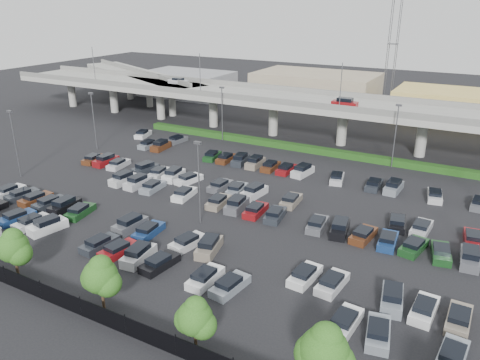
{
  "coord_description": "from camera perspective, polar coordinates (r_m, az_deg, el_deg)",
  "views": [
    {
      "loc": [
        29.02,
        -50.6,
        25.52
      ],
      "look_at": [
        -0.23,
        2.44,
        2.0
      ],
      "focal_mm": 35.0,
      "sensor_mm": 36.0,
      "label": 1
    }
  ],
  "objects": [
    {
      "name": "on_ramp",
      "position": [
        125.29,
        -12.17,
        12.19
      ],
      "size": [
        50.93,
        30.13,
        8.8
      ],
      "color": "gray",
      "rests_on": "ground"
    },
    {
      "name": "tree_row",
      "position": [
        43.19,
        -18.07,
        -10.58
      ],
      "size": [
        65.07,
        3.66,
        5.94
      ],
      "color": "#332316",
      "rests_on": "ground"
    },
    {
      "name": "ground",
      "position": [
        63.67,
        -0.88,
        -2.41
      ],
      "size": [
        280.0,
        280.0,
        0.0
      ],
      "primitive_type": "plane",
      "color": "black"
    },
    {
      "name": "fence",
      "position": [
        44.29,
        -19.78,
        -13.98
      ],
      "size": [
        70.0,
        0.1,
        2.0
      ],
      "color": "black",
      "rests_on": "ground"
    },
    {
      "name": "parked_cars",
      "position": [
        61.15,
        -2.93,
        -2.85
      ],
      "size": [
        63.09,
        41.69,
        1.67
      ],
      "color": "#17421B",
      "rests_on": "ground"
    },
    {
      "name": "comm_tower",
      "position": [
        127.47,
        18.18,
        15.76
      ],
      "size": [
        2.4,
        2.4,
        30.0
      ],
      "color": "#4F4F54",
      "rests_on": "ground"
    },
    {
      "name": "overpass",
      "position": [
        89.55,
        9.3,
        8.99
      ],
      "size": [
        150.0,
        13.0,
        15.8
      ],
      "color": "gray",
      "rests_on": "ground"
    },
    {
      "name": "hedge",
      "position": [
        84.74,
        7.54,
        3.9
      ],
      "size": [
        66.0,
        1.6,
        1.1
      ],
      "primitive_type": "cube",
      "color": "#1A4012",
      "rests_on": "ground"
    },
    {
      "name": "distant_buildings",
      "position": [
        115.7,
        20.34,
        9.07
      ],
      "size": [
        138.0,
        24.0,
        9.0
      ],
      "color": "gray",
      "rests_on": "ground"
    },
    {
      "name": "light_poles",
      "position": [
        65.09,
        -3.2,
        3.96
      ],
      "size": [
        66.9,
        48.38,
        10.3
      ],
      "color": "#4F4F54",
      "rests_on": "ground"
    }
  ]
}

